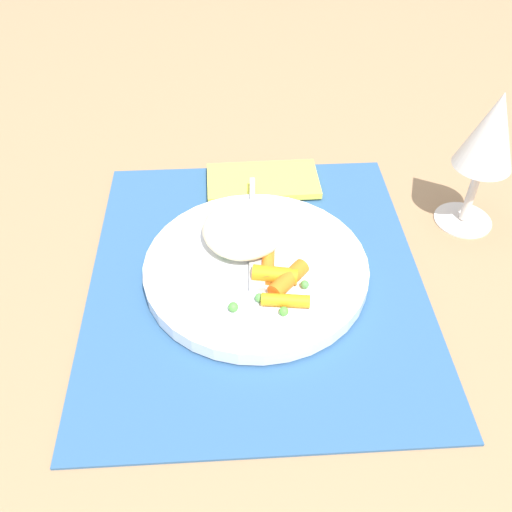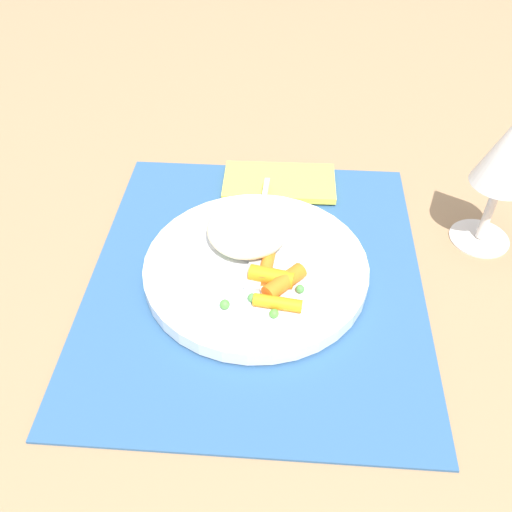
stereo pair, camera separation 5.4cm
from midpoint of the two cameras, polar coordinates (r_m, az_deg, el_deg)
The scene contains 9 objects.
ground_plane at distance 0.60m, azimuth 2.57°, elevation -2.36°, with size 2.40×2.40×0.00m, color #997551.
placemat at distance 0.60m, azimuth 2.58°, elevation -2.16°, with size 0.41×0.35×0.01m, color #2D5684.
plate at distance 0.59m, azimuth 2.61°, elevation -1.40°, with size 0.24×0.24×0.02m, color white.
rice_mound at distance 0.60m, azimuth 1.72°, elevation 2.79°, with size 0.10×0.09×0.03m, color beige.
carrot_portion at distance 0.56m, azimuth 4.83°, elevation -2.73°, with size 0.08×0.06×0.02m.
pea_scatter at distance 0.56m, azimuth 2.74°, elevation -2.55°, with size 0.09×0.09×0.01m.
fork at distance 0.60m, azimuth 2.92°, elevation 1.41°, with size 0.19×0.02×0.01m.
wine_glass at distance 0.64m, azimuth 26.88°, elevation 9.27°, with size 0.07×0.07×0.17m.
napkin at distance 0.72m, azimuth 4.56°, elevation 7.48°, with size 0.08×0.14×0.01m, color #EAE54C.
Camera 2 is at (0.42, 0.03, 0.43)m, focal length 39.04 mm.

